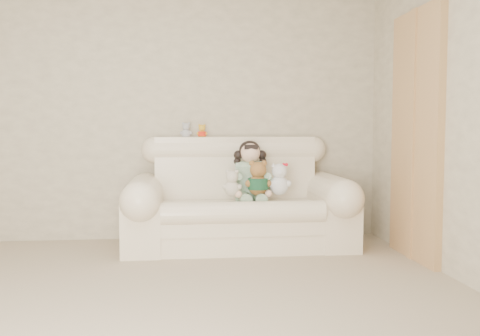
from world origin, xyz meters
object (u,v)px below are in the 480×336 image
sofa (239,192)px  cream_teddy (232,180)px  seated_child (250,170)px  brown_teddy (258,175)px  white_cat (279,176)px

sofa → cream_teddy: (-0.08, -0.14, 0.13)m
seated_child → sofa: bearing=-137.2°
sofa → brown_teddy: size_ratio=5.59×
cream_teddy → white_cat: bearing=-7.3°
white_cat → cream_teddy: size_ratio=1.25×
seated_child → white_cat: bearing=-26.5°
seated_child → cream_teddy: 0.30m
seated_child → brown_teddy: 0.21m
sofa → white_cat: (0.36, -0.09, 0.16)m
seated_child → white_cat: seated_child is taller
seated_child → white_cat: 0.30m
white_cat → seated_child: bearing=148.3°
sofa → white_cat: size_ratio=5.98×
seated_child → cream_teddy: bearing=-122.8°
cream_teddy → seated_child: bearing=35.0°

